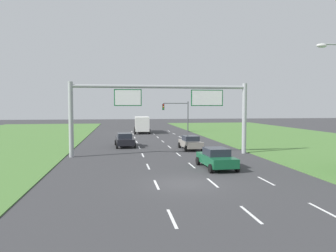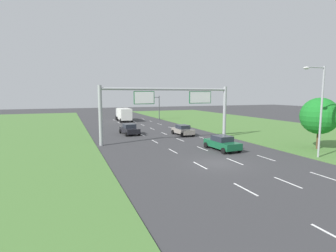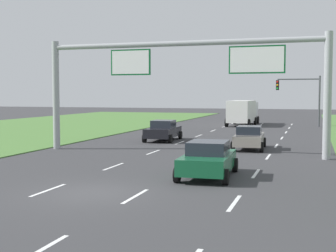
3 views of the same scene
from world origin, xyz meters
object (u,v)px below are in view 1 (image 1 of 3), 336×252
sign_gantry (163,105)px  car_lead_silver (216,158)px  car_near_red (125,140)px  traffic_light_mast (177,111)px  box_truck (142,124)px  car_mid_lane (191,143)px

sign_gantry → car_lead_silver: bearing=-66.7°
car_near_red → sign_gantry: size_ratio=0.26×
car_near_red → traffic_light_mast: size_ratio=0.81×
car_lead_silver → sign_gantry: size_ratio=0.26×
traffic_light_mast → sign_gantry: bearing=-102.8°
sign_gantry → traffic_light_mast: 27.57m
car_lead_silver → traffic_light_mast: size_ratio=0.79×
box_truck → traffic_light_mast: traffic_light_mast is taller
car_near_red → sign_gantry: bearing=-66.7°
car_lead_silver → sign_gantry: sign_gantry is taller
car_near_red → car_mid_lane: bearing=-30.4°
car_near_red → car_lead_silver: car_near_red is taller
car_near_red → traffic_light_mast: traffic_light_mast is taller
traffic_light_mast → car_lead_silver: bearing=-95.0°
car_mid_lane → sign_gantry: sign_gantry is taller
car_near_red → car_mid_lane: car_near_red is taller
box_truck → traffic_light_mast: (6.42, -0.24, 2.27)m
car_lead_silver → box_truck: bearing=93.0°
traffic_light_mast → box_truck: bearing=177.8°
car_near_red → traffic_light_mast: bearing=60.4°
car_mid_lane → box_truck: size_ratio=0.52×
car_near_red → box_truck: size_ratio=0.56×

